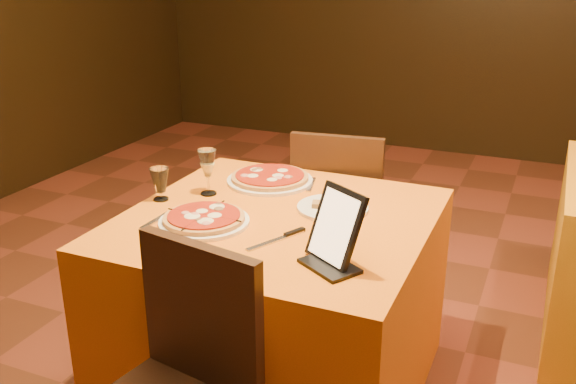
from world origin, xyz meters
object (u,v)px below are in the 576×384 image
at_px(chair_main_far, 343,215).
at_px(pizza_near, 204,220).
at_px(pizza_far, 270,179).
at_px(tablet, 336,226).
at_px(wine_glass, 208,172).
at_px(main_table, 278,305).
at_px(water_glass, 160,184).

xyz_separation_m(chair_main_far, pizza_near, (-0.22, -0.95, 0.31)).
xyz_separation_m(pizza_far, tablet, (0.50, -0.59, 0.10)).
bearing_deg(wine_glass, tablet, -28.75).
xyz_separation_m(main_table, wine_glass, (-0.35, 0.10, 0.47)).
height_order(pizza_far, wine_glass, wine_glass).
relative_size(wine_glass, water_glass, 1.46).
bearing_deg(main_table, wine_glass, 163.81).
distance_m(pizza_far, wine_glass, 0.29).
xyz_separation_m(water_glass, tablet, (0.81, -0.24, 0.06)).
bearing_deg(main_table, water_glass, -176.78).
bearing_deg(main_table, chair_main_far, 90.00).
bearing_deg(main_table, pizza_near, -142.29).
relative_size(main_table, chair_main_far, 1.21).
bearing_deg(water_glass, main_table, 3.22).
height_order(chair_main_far, pizza_near, chair_main_far).
distance_m(chair_main_far, wine_glass, 0.86).
distance_m(main_table, pizza_far, 0.54).
bearing_deg(water_glass, tablet, -16.31).
xyz_separation_m(main_table, tablet, (0.32, -0.26, 0.49)).
height_order(pizza_near, pizza_far, same).
bearing_deg(main_table, pizza_far, 119.15).
bearing_deg(water_glass, pizza_far, 49.36).
relative_size(pizza_near, tablet, 1.34).
relative_size(pizza_far, tablet, 1.49).
bearing_deg(pizza_far, chair_main_far, 67.75).
height_order(main_table, pizza_far, pizza_far).
height_order(chair_main_far, wine_glass, wine_glass).
height_order(main_table, pizza_near, pizza_near).
xyz_separation_m(pizza_near, wine_glass, (-0.14, 0.27, 0.08)).
xyz_separation_m(main_table, pizza_far, (-0.18, 0.33, 0.39)).
relative_size(chair_main_far, water_glass, 7.00).
bearing_deg(pizza_near, main_table, 37.71).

